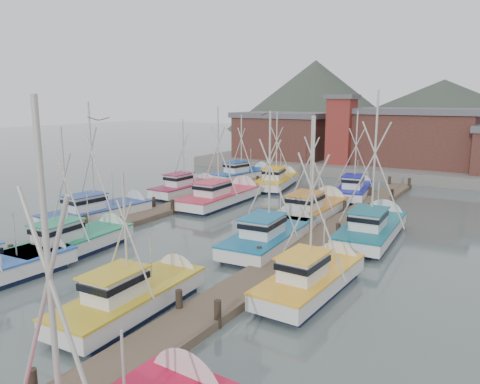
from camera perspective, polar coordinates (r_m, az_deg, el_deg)
The scene contains 22 objects.
ground at distance 31.04m, azimuth -5.57°, elevation -6.01°, with size 260.00×260.00×0.00m, color #44514F.
dock_left at distance 38.32m, azimuth -10.28°, elevation -2.47°, with size 2.30×46.00×1.50m.
dock_right at distance 31.04m, azimuth 9.48°, elevation -5.71°, with size 2.30×46.00×1.50m.
quay at distance 63.75m, azimuth 14.95°, elevation 3.13°, with size 44.00×16.00×1.20m, color slate.
shed_left at distance 65.53m, azimuth 5.30°, elevation 6.96°, with size 12.72×8.48×6.20m.
shed_center at distance 61.89m, azimuth 20.49°, elevation 6.38°, with size 14.84×9.54×6.90m.
lookout_tower at distance 60.10m, azimuth 12.23°, elevation 7.53°, with size 3.60×3.60×8.50m.
distant_hills at distance 149.62m, azimuth 19.87°, elevation 7.06°, with size 175.00×140.00×42.00m.
boat_1 at distance 21.59m, azimuth -12.23°, elevation -12.21°, with size 2.96×8.42×6.90m.
boat_4 at distance 30.28m, azimuth -19.14°, elevation -5.70°, with size 3.37×8.84×8.36m.
boat_5 at distance 30.09m, azimuth 4.12°, elevation -5.18°, with size 3.81×9.90×9.38m.
boat_6 at distance 37.59m, azimuth -16.37°, elevation -2.27°, with size 4.00×9.43×9.81m.
boat_7 at distance 23.37m, azimuth 9.17°, elevation -10.22°, with size 3.65×8.33×9.12m.
boat_8 at distance 41.82m, azimuth -2.03°, elevation -0.49°, with size 3.90×10.20×9.52m.
boat_9 at distance 37.18m, azimuth 8.95°, elevation -2.11°, with size 3.67×10.02×8.90m.
boat_10 at distance 46.06m, azimuth -6.30°, elevation 0.54°, with size 3.31×8.45×8.02m.
boat_11 at distance 32.82m, azimuth 15.94°, elevation -4.19°, with size 4.31×9.87×10.67m.
boat_12 at distance 49.99m, azimuth 4.64°, elevation 1.42°, with size 4.51×9.47×8.73m.
boat_13 at distance 46.17m, azimuth 13.86°, elevation 0.31°, with size 3.91×8.88×8.85m.
boat_14 at distance 54.03m, azimuth 0.65°, elevation 2.19°, with size 4.16×9.15×8.21m.
gull_near at distance 25.42m, azimuth -16.90°, elevation 8.48°, with size 1.54×0.60×0.24m.
gull_far at distance 28.26m, azimuth 2.19°, elevation 9.41°, with size 1.50×0.66×0.24m.
Camera 1 is at (18.03, -23.54, 9.17)m, focal length 35.00 mm.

